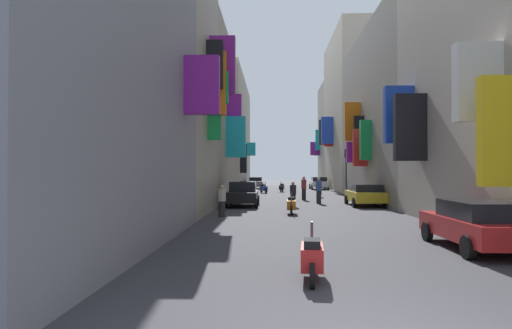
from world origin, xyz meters
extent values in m
plane|color=#38383D|center=(0.00, 30.00, 0.00)|extent=(140.00, 140.00, 0.00)
cube|color=purple|center=(-4.36, 10.93, 5.37)|extent=(1.29, 0.47, 2.15)
cube|color=#9E9384|center=(-8.00, 17.27, 10.94)|extent=(6.00, 7.66, 21.88)
cube|color=green|center=(-4.49, 16.82, 6.39)|extent=(1.03, 0.52, 1.59)
cube|color=black|center=(-4.59, 16.49, 7.45)|extent=(0.81, 0.64, 2.38)
cube|color=purple|center=(-4.34, 17.57, 7.70)|extent=(1.32, 0.45, 3.01)
cube|color=green|center=(-4.66, 16.83, 4.64)|extent=(0.67, 0.44, 1.75)
cube|color=orange|center=(-4.54, 16.76, 6.60)|extent=(0.93, 0.52, 3.19)
cube|color=#9E9384|center=(-8.00, 28.96, 6.17)|extent=(6.00, 15.73, 12.33)
cube|color=purple|center=(-4.47, 26.26, 6.51)|extent=(1.05, 0.57, 2.34)
cube|color=#19B2BF|center=(-4.31, 25.65, 4.58)|extent=(1.39, 0.38, 2.88)
cube|color=#B2A899|center=(-8.00, 48.41, 6.55)|extent=(6.00, 23.17, 13.10)
cube|color=black|center=(-4.66, 39.58, 3.43)|extent=(0.68, 0.35, 2.92)
cube|color=#19B2BF|center=(-4.44, 51.72, 4.98)|extent=(1.12, 0.44, 1.69)
cube|color=black|center=(4.32, 14.39, 4.12)|extent=(1.37, 0.45, 2.95)
cube|color=blue|center=(4.32, 16.15, 4.90)|extent=(1.35, 0.50, 2.74)
cube|color=white|center=(4.33, 8.03, 4.84)|extent=(1.33, 0.47, 2.34)
cube|color=yellow|center=(4.35, 6.56, 3.25)|extent=(1.31, 0.37, 2.91)
cube|color=gray|center=(8.00, 28.03, 6.35)|extent=(6.00, 18.61, 12.70)
cube|color=orange|center=(4.41, 28.91, 5.98)|extent=(1.18, 0.48, 2.95)
cube|color=purple|center=(4.41, 27.98, 3.58)|extent=(1.18, 0.50, 1.53)
cube|color=red|center=(4.51, 26.44, 3.85)|extent=(0.97, 0.49, 2.65)
cube|color=black|center=(4.64, 27.49, 5.20)|extent=(0.71, 0.39, 2.09)
cube|color=green|center=(4.62, 25.05, 4.29)|extent=(0.76, 0.50, 2.74)
cube|color=#BCB29E|center=(8.00, 44.80, 8.69)|extent=(6.00, 14.92, 17.38)
cube|color=red|center=(4.51, 44.06, 5.67)|extent=(0.98, 0.56, 1.53)
cube|color=blue|center=(4.34, 43.67, 6.65)|extent=(1.32, 0.42, 2.99)
cube|color=black|center=(4.50, 48.95, 6.89)|extent=(0.99, 0.56, 3.06)
cube|color=#9E9384|center=(8.00, 56.13, 6.97)|extent=(6.00, 7.74, 13.95)
cube|color=green|center=(4.61, 58.08, 5.17)|extent=(0.79, 0.54, 1.62)
cube|color=purple|center=(4.35, 57.71, 5.33)|extent=(1.30, 0.52, 1.89)
cube|color=#19B2BF|center=(4.68, 57.00, 6.51)|extent=(0.64, 0.53, 2.87)
cube|color=#B21E1E|center=(4.00, 7.36, 0.59)|extent=(1.80, 4.36, 0.59)
cube|color=black|center=(4.00, 7.14, 1.13)|extent=(1.59, 2.44, 0.48)
cylinder|color=black|center=(3.10, 8.80, 0.30)|extent=(0.18, 0.60, 0.60)
cylinder|color=black|center=(4.90, 8.80, 0.30)|extent=(0.18, 0.60, 0.60)
cylinder|color=black|center=(3.10, 5.92, 0.30)|extent=(0.18, 0.60, 0.60)
cube|color=white|center=(3.75, 46.95, 0.63)|extent=(1.84, 4.29, 0.66)
cube|color=black|center=(3.75, 46.74, 1.21)|extent=(1.62, 2.40, 0.50)
cylinder|color=black|center=(2.83, 48.37, 0.30)|extent=(0.18, 0.60, 0.60)
cylinder|color=black|center=(4.68, 48.37, 0.30)|extent=(0.18, 0.60, 0.60)
cylinder|color=black|center=(2.83, 45.54, 0.30)|extent=(0.18, 0.60, 0.60)
cylinder|color=black|center=(4.68, 45.54, 0.30)|extent=(0.18, 0.60, 0.60)
cube|color=slate|center=(-3.73, 48.49, 0.61)|extent=(1.69, 4.13, 0.62)
cube|color=black|center=(-3.73, 48.70, 1.16)|extent=(1.48, 2.31, 0.48)
cylinder|color=black|center=(-2.88, 47.13, 0.30)|extent=(0.18, 0.60, 0.60)
cylinder|color=black|center=(-4.57, 47.13, 0.30)|extent=(0.18, 0.60, 0.60)
cylinder|color=black|center=(-2.88, 49.85, 0.30)|extent=(0.18, 0.60, 0.60)
cylinder|color=black|center=(-4.57, 49.85, 0.30)|extent=(0.18, 0.60, 0.60)
cube|color=black|center=(-3.57, 22.14, 0.61)|extent=(1.78, 4.14, 0.63)
cube|color=black|center=(-3.57, 22.35, 1.23)|extent=(1.57, 2.32, 0.60)
cylinder|color=black|center=(-2.68, 20.78, 0.30)|extent=(0.18, 0.60, 0.60)
cylinder|color=black|center=(-4.46, 20.78, 0.30)|extent=(0.18, 0.60, 0.60)
cylinder|color=black|center=(-2.68, 23.51, 0.30)|extent=(0.18, 0.60, 0.60)
cylinder|color=black|center=(-4.46, 23.51, 0.30)|extent=(0.18, 0.60, 0.60)
cube|color=gold|center=(4.06, 22.69, 0.60)|extent=(1.84, 4.20, 0.60)
cube|color=black|center=(4.06, 22.48, 1.13)|extent=(1.62, 2.35, 0.46)
cylinder|color=black|center=(3.14, 24.07, 0.30)|extent=(0.18, 0.60, 0.60)
cylinder|color=black|center=(4.98, 24.07, 0.30)|extent=(0.18, 0.60, 0.60)
cylinder|color=black|center=(3.14, 21.30, 0.30)|extent=(0.18, 0.60, 0.60)
cylinder|color=black|center=(4.98, 21.30, 0.30)|extent=(0.18, 0.60, 0.60)
cube|color=black|center=(-0.75, 40.67, 0.46)|extent=(0.61, 1.25, 0.45)
cube|color=black|center=(-0.72, 40.89, 0.77)|extent=(0.40, 0.60, 0.16)
cylinder|color=#4C4C51|center=(-0.84, 40.07, 0.79)|extent=(0.10, 0.28, 0.68)
cylinder|color=black|center=(-0.86, 39.93, 0.24)|extent=(0.17, 0.49, 0.48)
cylinder|color=black|center=(-0.65, 41.41, 0.24)|extent=(0.17, 0.49, 0.48)
cube|color=red|center=(-0.96, 3.76, 0.46)|extent=(0.53, 1.15, 0.45)
cube|color=black|center=(-0.98, 3.56, 0.77)|extent=(0.37, 0.59, 0.16)
cylinder|color=#4C4C51|center=(-0.91, 4.32, 0.79)|extent=(0.08, 0.28, 0.68)
cylinder|color=black|center=(-0.90, 4.46, 0.24)|extent=(0.14, 0.49, 0.48)
cylinder|color=black|center=(-1.02, 3.07, 0.24)|extent=(0.14, 0.49, 0.48)
cube|color=orange|center=(-0.79, 17.32, 0.46)|extent=(0.48, 1.22, 0.45)
cube|color=black|center=(-0.78, 17.54, 0.77)|extent=(0.34, 0.57, 0.16)
cylinder|color=#4C4C51|center=(-0.81, 16.72, 0.79)|extent=(0.07, 0.28, 0.68)
cylinder|color=black|center=(-0.81, 16.56, 0.24)|extent=(0.12, 0.48, 0.48)
cylinder|color=black|center=(-0.76, 18.07, 0.24)|extent=(0.12, 0.48, 0.48)
cube|color=#ADADB2|center=(2.13, 31.43, 0.46)|extent=(0.55, 1.23, 0.45)
cube|color=black|center=(2.11, 31.20, 0.77)|extent=(0.37, 0.59, 0.16)
cylinder|color=#4C4C51|center=(2.18, 32.02, 0.79)|extent=(0.08, 0.28, 0.68)
cylinder|color=black|center=(2.20, 32.17, 0.24)|extent=(0.14, 0.49, 0.48)
cylinder|color=black|center=(2.06, 30.68, 0.24)|extent=(0.14, 0.49, 0.48)
cube|color=#2D4CAD|center=(-2.58, 38.08, 0.46)|extent=(0.80, 1.29, 0.45)
cube|color=black|center=(-2.65, 38.29, 0.77)|extent=(0.48, 0.63, 0.16)
cylinder|color=#4C4C51|center=(-2.38, 37.50, 0.79)|extent=(0.14, 0.28, 0.68)
cylinder|color=black|center=(-2.33, 37.36, 0.24)|extent=(0.25, 0.49, 0.48)
cylinder|color=black|center=(-2.82, 38.79, 0.24)|extent=(0.25, 0.49, 0.48)
cylinder|color=black|center=(0.63, 27.97, 0.43)|extent=(0.39, 0.39, 0.86)
cylinder|color=maroon|center=(0.63, 27.97, 1.21)|extent=(0.46, 0.46, 0.68)
sphere|color=tan|center=(0.63, 27.97, 1.66)|extent=(0.23, 0.23, 0.23)
cylinder|color=#272727|center=(1.38, 24.53, 0.43)|extent=(0.41, 0.41, 0.85)
cylinder|color=#335199|center=(1.38, 24.53, 1.19)|extent=(0.49, 0.49, 0.67)
sphere|color=tan|center=(1.38, 24.53, 1.64)|extent=(0.23, 0.23, 0.23)
cylinder|color=#242424|center=(-4.17, 15.79, 0.37)|extent=(0.45, 0.45, 0.75)
cylinder|color=#B2AD9E|center=(-4.17, 15.79, 1.04)|extent=(0.54, 0.54, 0.59)
sphere|color=tan|center=(-4.17, 15.79, 1.44)|extent=(0.20, 0.20, 0.20)
cylinder|color=black|center=(-0.47, 21.84, 0.37)|extent=(0.45, 0.45, 0.75)
cylinder|color=black|center=(-0.47, 21.84, 1.04)|extent=(0.53, 0.53, 0.59)
sphere|color=tan|center=(-0.47, 21.84, 1.44)|extent=(0.20, 0.20, 0.20)
cylinder|color=#2D2D2D|center=(4.59, 32.80, 1.65)|extent=(0.12, 0.12, 3.29)
cube|color=black|center=(4.59, 32.80, 3.67)|extent=(0.26, 0.26, 0.75)
sphere|color=red|center=(4.59, 32.66, 3.92)|extent=(0.14, 0.14, 0.14)
sphere|color=orange|center=(4.59, 32.66, 3.67)|extent=(0.14, 0.14, 0.14)
sphere|color=green|center=(4.59, 32.66, 3.42)|extent=(0.14, 0.14, 0.14)
camera|label=1|loc=(-1.78, -5.28, 2.22)|focal=31.02mm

